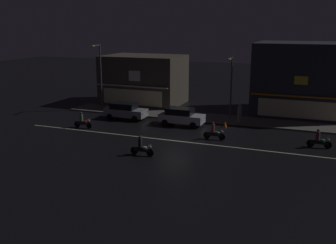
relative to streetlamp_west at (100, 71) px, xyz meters
name	(u,v)px	position (x,y,z in m)	size (l,w,h in m)	color
ground_plane	(175,141)	(12.03, -8.37, -4.42)	(140.00, 140.00, 0.00)	black
lane_divider_stripe	(175,141)	(12.03, -8.37, -4.41)	(28.98, 0.16, 0.01)	beige
sidewalk_far	(204,118)	(12.03, 0.37, -4.35)	(30.51, 3.61, 0.14)	#5B5954
storefront_left_block	(144,80)	(2.88, 5.54, -1.48)	(9.39, 6.88, 5.88)	#4C443A
storefront_center_block	(302,79)	(21.18, 6.22, -0.59)	(9.71, 8.24, 7.67)	#2D333D
streetlamp_west	(100,71)	(0.00, 0.00, 0.00)	(0.44, 1.64, 7.27)	#47494C
streetlamp_mid	(231,82)	(14.66, 0.76, -0.53)	(0.44, 1.64, 6.26)	#47494C
pedestrian_on_sidewalk	(240,114)	(15.92, -0.53, -3.45)	(0.41, 0.41, 1.82)	gray
parked_car_near_kerb	(181,116)	(10.76, -3.15, -3.55)	(4.30, 1.98, 1.67)	silver
parked_car_trailing	(125,111)	(4.55, -2.83, -3.55)	(4.30, 1.98, 1.67)	#9EA0A5
motorcycle_lead	(319,140)	(23.27, -6.01, -3.79)	(1.90, 0.60, 1.52)	black
motorcycle_following	(141,147)	(10.99, -12.74, -3.79)	(1.90, 0.60, 1.52)	black
motorcycle_opposite_lane	(82,121)	(2.42, -7.50, -3.79)	(1.90, 0.60, 1.52)	black
motorcycle_trailing_far	(214,132)	(14.96, -6.75, -3.79)	(1.90, 0.60, 1.52)	black
traffic_cone	(225,124)	(14.92, -2.32, -4.14)	(0.36, 0.36, 0.55)	orange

